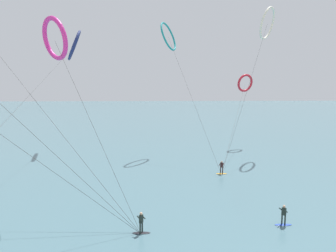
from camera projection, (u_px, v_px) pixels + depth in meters
sea_water at (157, 117)px, 109.01m from camera, size 400.00×200.00×0.08m
surfer_amber at (222, 168)px, 39.62m from camera, size 1.40×0.72×1.70m
surfer_cobalt at (284, 216)px, 25.24m from camera, size 1.40×0.72×1.70m
surfer_charcoal at (141, 224)px, 23.86m from camera, size 1.40×0.71×1.70m
kite_crimson at (245, 83)px, 57.02m from camera, size 9.89×19.87×13.31m
kite_navy at (74, 46)px, 54.78m from camera, size 3.80×49.06×20.86m
kite_teal at (168, 37)px, 51.66m from camera, size 8.06×17.65×21.68m
kite_ivory at (267, 23)px, 50.25m from camera, size 12.09×15.69×23.75m
kite_magenta at (55, 39)px, 27.96m from camera, size 9.68×8.34×17.48m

